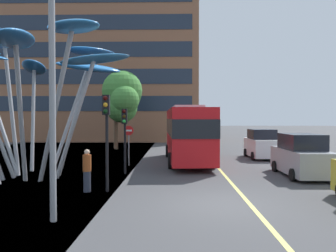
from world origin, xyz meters
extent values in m
cube|color=#424244|center=(0.00, 0.00, -0.05)|extent=(120.00, 240.00, 0.10)
cube|color=#E0D666|center=(1.00, 0.00, 0.00)|extent=(0.16, 144.00, 0.01)
cube|color=red|center=(-0.73, 10.56, 1.95)|extent=(3.00, 9.79, 3.20)
cube|color=black|center=(-0.73, 10.56, 2.40)|extent=(3.03, 9.89, 1.02)
cube|color=yellow|center=(-0.99, 15.33, 3.25)|extent=(1.37, 0.17, 0.36)
cube|color=#B2B2B7|center=(-0.73, 10.56, 3.67)|extent=(2.05, 3.48, 0.24)
cylinder|color=black|center=(0.35, 13.62, 0.48)|extent=(0.33, 0.97, 0.96)
cylinder|color=black|center=(-2.14, 13.49, 0.48)|extent=(0.33, 0.97, 0.96)
cylinder|color=black|center=(0.65, 7.97, 0.48)|extent=(0.33, 0.97, 0.96)
cylinder|color=black|center=(-1.84, 7.84, 0.48)|extent=(0.33, 0.97, 0.96)
cylinder|color=#9EA0A5|center=(-6.42, 4.49, 2.89)|extent=(2.18, 0.51, 5.84)
ellipsoid|color=#4299E0|center=(-5.44, 4.35, 5.78)|extent=(3.65, 1.77, 0.62)
cylinder|color=#9EA0A5|center=(-6.88, 5.81, 2.84)|extent=(1.69, 0.94, 5.74)
ellipsoid|color=#2D7FD1|center=(-6.17, 6.15, 5.68)|extent=(3.73, 2.82, 0.92)
cylinder|color=#9EA0A5|center=(-7.37, 7.30, 3.49)|extent=(1.89, 2.83, 7.06)
ellipsoid|color=#2D7FD1|center=(-6.56, 8.58, 6.98)|extent=(3.29, 3.98, 0.63)
cylinder|color=#9EA0A5|center=(-9.90, 7.73, 3.05)|extent=(0.94, 2.25, 6.16)
ellipsoid|color=#2D7FD1|center=(-10.25, 8.73, 6.09)|extent=(2.31, 3.28, 0.96)
cylinder|color=#9EA0A5|center=(-10.31, 5.99, 3.58)|extent=(1.45, 1.23, 7.20)
ellipsoid|color=#4CA3E5|center=(-10.90, 6.46, 7.16)|extent=(3.64, 3.36, 0.79)
cylinder|color=#9EA0A5|center=(-8.34, 2.96, 3.06)|extent=(0.89, 2.36, 6.19)
ellipsoid|color=#2D7FD1|center=(-8.02, 1.90, 6.12)|extent=(2.67, 4.52, 0.97)
cylinder|color=#9EA0A5|center=(-6.81, 2.95, 3.32)|extent=(2.49, 2.28, 6.72)
ellipsoid|color=#388EDB|center=(-5.70, 1.94, 6.64)|extent=(3.30, 3.21, 0.55)
cylinder|color=black|center=(-4.32, 1.87, 1.95)|extent=(0.12, 0.12, 3.89)
cube|color=black|center=(-4.32, 1.73, 3.49)|extent=(0.28, 0.24, 0.80)
sphere|color=#390706|center=(-4.32, 1.60, 3.75)|extent=(0.18, 0.18, 0.18)
sphere|color=orange|center=(-4.32, 1.60, 3.49)|extent=(0.18, 0.18, 0.18)
sphere|color=black|center=(-4.32, 1.60, 3.23)|extent=(0.18, 0.18, 0.18)
cylinder|color=black|center=(-4.23, 6.04, 1.73)|extent=(0.12, 0.12, 3.47)
cube|color=black|center=(-4.23, 5.90, 3.07)|extent=(0.28, 0.24, 0.80)
sphere|color=#390706|center=(-4.23, 5.77, 3.33)|extent=(0.18, 0.18, 0.18)
sphere|color=#3A2707|center=(-4.23, 5.77, 3.07)|extent=(0.18, 0.18, 0.18)
sphere|color=green|center=(-4.23, 5.77, 2.81)|extent=(0.18, 0.18, 0.18)
cube|color=gray|center=(4.89, 5.57, 0.78)|extent=(1.84, 4.43, 1.20)
cube|color=black|center=(4.89, 5.57, 1.77)|extent=(1.69, 2.44, 0.79)
cylinder|color=black|center=(5.81, 6.95, 0.30)|extent=(0.20, 0.60, 0.60)
cylinder|color=black|center=(3.97, 6.95, 0.30)|extent=(0.20, 0.60, 0.60)
cylinder|color=black|center=(5.81, 4.20, 0.30)|extent=(0.20, 0.60, 0.60)
cylinder|color=black|center=(3.97, 4.20, 0.30)|extent=(0.20, 0.60, 0.60)
cube|color=silver|center=(4.84, 12.98, 0.81)|extent=(1.82, 3.86, 1.26)
cube|color=black|center=(4.84, 12.98, 1.80)|extent=(1.68, 2.12, 0.71)
cylinder|color=black|center=(5.75, 14.18, 0.30)|extent=(0.20, 0.60, 0.60)
cylinder|color=black|center=(3.92, 14.18, 0.30)|extent=(0.20, 0.60, 0.60)
cylinder|color=black|center=(5.75, 11.79, 0.30)|extent=(0.20, 0.60, 0.60)
cylinder|color=black|center=(3.92, 11.79, 0.30)|extent=(0.20, 0.60, 0.60)
cylinder|color=gray|center=(-5.07, -1.94, 3.89)|extent=(0.18, 0.18, 7.79)
cylinder|color=brown|center=(-7.28, 19.96, 1.39)|extent=(0.40, 0.40, 2.78)
sphere|color=#428438|center=(-6.66, 20.68, 5.40)|extent=(3.61, 3.61, 3.61)
sphere|color=#428438|center=(-6.69, 20.22, 5.64)|extent=(3.88, 3.88, 3.88)
sphere|color=#428438|center=(-6.61, 19.43, 4.04)|extent=(3.00, 3.00, 3.00)
sphere|color=#428438|center=(-6.24, 18.85, 4.65)|extent=(2.70, 2.70, 2.70)
cylinder|color=#2D3342|center=(-5.12, 1.81, 0.42)|extent=(0.29, 0.29, 0.83)
cylinder|color=#99471E|center=(-5.12, 1.81, 1.16)|extent=(0.34, 0.34, 0.66)
sphere|color=beige|center=(-5.12, 1.81, 1.61)|extent=(0.22, 0.22, 0.22)
cylinder|color=gray|center=(-4.46, 9.05, 1.25)|extent=(0.08, 0.08, 2.50)
cylinder|color=red|center=(-4.46, 9.02, 2.20)|extent=(0.60, 0.03, 0.60)
cube|color=white|center=(-4.46, 8.99, 2.20)|extent=(0.40, 0.04, 0.11)
cube|color=brown|center=(-12.23, 33.77, 9.88)|extent=(27.10, 10.77, 19.76)
cube|color=#1E2838|center=(-12.23, 28.36, 4.78)|extent=(25.47, 0.08, 1.84)
cube|color=#1E2838|center=(-12.23, 28.36, 8.07)|extent=(25.47, 0.08, 1.84)
cube|color=#1E2838|center=(-12.23, 28.36, 11.36)|extent=(25.47, 0.08, 1.84)
cube|color=#1E2838|center=(-12.23, 28.36, 14.66)|extent=(25.47, 0.08, 1.84)
camera|label=1|loc=(-1.58, -11.10, 2.96)|focal=34.67mm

